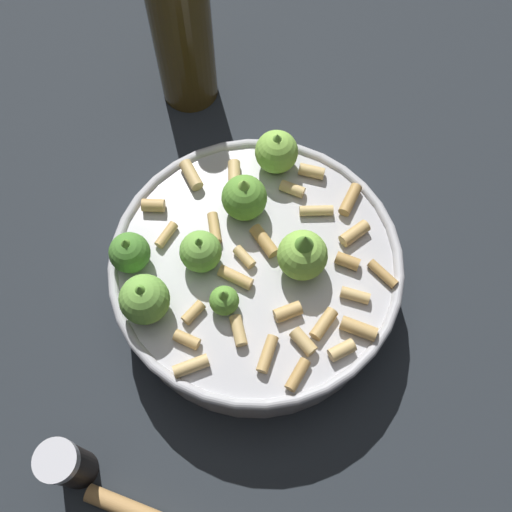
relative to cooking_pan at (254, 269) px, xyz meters
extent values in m
plane|color=#23282D|center=(0.00, 0.00, -0.04)|extent=(2.40, 2.40, 0.00)
cylinder|color=#B7B7BC|center=(0.00, 0.00, -0.01)|extent=(0.27, 0.27, 0.07)
torus|color=#B7B7BC|center=(0.00, 0.00, 0.02)|extent=(0.28, 0.28, 0.01)
sphere|color=#8CC64C|center=(0.11, -0.01, 0.05)|extent=(0.04, 0.04, 0.04)
cone|color=#75B247|center=(0.11, -0.01, 0.07)|extent=(0.02, 0.02, 0.02)
sphere|color=#609E38|center=(0.05, 0.02, 0.05)|extent=(0.04, 0.04, 0.04)
cone|color=#8CC64C|center=(0.05, 0.02, 0.07)|extent=(0.02, 0.02, 0.02)
sphere|color=#75B247|center=(-0.01, 0.05, 0.04)|extent=(0.04, 0.04, 0.04)
cone|color=#609E38|center=(-0.01, 0.05, 0.06)|extent=(0.01, 0.01, 0.01)
sphere|color=#4C8933|center=(-0.02, 0.11, 0.04)|extent=(0.04, 0.04, 0.04)
cone|color=#609E38|center=(-0.02, 0.11, 0.06)|extent=(0.02, 0.02, 0.01)
sphere|color=#75B247|center=(-0.06, 0.09, 0.05)|extent=(0.05, 0.05, 0.05)
cone|color=#609E38|center=(-0.06, 0.09, 0.07)|extent=(0.02, 0.02, 0.02)
sphere|color=#8CC64C|center=(0.00, -0.04, 0.05)|extent=(0.05, 0.05, 0.05)
cone|color=#609E38|center=(0.00, -0.04, 0.07)|extent=(0.03, 0.03, 0.02)
sphere|color=#609E38|center=(-0.05, 0.02, 0.04)|extent=(0.03, 0.03, 0.03)
cone|color=#609E38|center=(-0.05, 0.02, 0.05)|extent=(0.01, 0.01, 0.01)
cylinder|color=tan|center=(-0.05, -0.04, 0.03)|extent=(0.02, 0.03, 0.01)
cylinder|color=tan|center=(-0.11, -0.05, 0.03)|extent=(0.03, 0.02, 0.01)
cylinder|color=tan|center=(-0.09, 0.05, 0.03)|extent=(0.02, 0.03, 0.01)
cylinder|color=tan|center=(0.01, 0.09, 0.03)|extent=(0.03, 0.02, 0.01)
cylinder|color=tan|center=(-0.09, -0.02, 0.03)|extent=(0.03, 0.02, 0.01)
cylinder|color=tan|center=(0.06, -0.05, 0.03)|extent=(0.02, 0.03, 0.01)
cylinder|color=tan|center=(0.07, -0.09, 0.03)|extent=(0.04, 0.02, 0.01)
cylinder|color=tan|center=(-0.08, -0.05, 0.03)|extent=(0.03, 0.03, 0.01)
cylinder|color=tan|center=(0.00, -0.12, 0.03)|extent=(0.03, 0.03, 0.01)
cylinder|color=tan|center=(0.04, -0.09, 0.03)|extent=(0.03, 0.03, 0.01)
cylinder|color=tan|center=(0.00, 0.01, 0.03)|extent=(0.02, 0.02, 0.01)
cylinder|color=tan|center=(0.08, -0.03, 0.03)|extent=(0.02, 0.03, 0.01)
cylinder|color=tan|center=(-0.03, -0.10, 0.03)|extent=(0.01, 0.03, 0.01)
cylinder|color=tan|center=(0.08, 0.07, 0.03)|extent=(0.03, 0.03, 0.01)
cylinder|color=tan|center=(0.02, -0.01, 0.03)|extent=(0.03, 0.03, 0.01)
cylinder|color=tan|center=(0.01, -0.09, 0.03)|extent=(0.02, 0.02, 0.01)
cylinder|color=tan|center=(0.03, 0.04, 0.03)|extent=(0.03, 0.02, 0.01)
cylinder|color=tan|center=(0.10, -0.05, 0.03)|extent=(0.02, 0.03, 0.01)
cylinder|color=tan|center=(-0.06, -0.07, 0.03)|extent=(0.03, 0.02, 0.01)
cylinder|color=tan|center=(0.04, 0.11, 0.03)|extent=(0.01, 0.02, 0.01)
cylinder|color=tan|center=(0.09, 0.03, 0.03)|extent=(0.03, 0.02, 0.01)
cylinder|color=tan|center=(-0.07, 0.00, 0.03)|extent=(0.03, 0.02, 0.01)
cylinder|color=tan|center=(-0.08, -0.09, 0.03)|extent=(0.02, 0.03, 0.01)
cylinder|color=tan|center=(-0.11, 0.04, 0.03)|extent=(0.03, 0.03, 0.01)
cylinder|color=tan|center=(-0.06, 0.05, 0.03)|extent=(0.02, 0.02, 0.01)
cylinder|color=tan|center=(-0.02, 0.01, 0.03)|extent=(0.02, 0.03, 0.01)
cylinder|color=tan|center=(-0.06, -0.10, 0.03)|extent=(0.02, 0.03, 0.01)
cylinder|color=black|center=(-0.20, 0.13, -0.01)|extent=(0.03, 0.03, 0.07)
cylinder|color=silver|center=(-0.20, 0.13, 0.03)|extent=(0.04, 0.04, 0.01)
cylinder|color=#4C3814|center=(0.25, 0.11, 0.05)|extent=(0.07, 0.07, 0.19)
camera|label=1|loc=(-0.23, -0.03, 0.53)|focal=40.93mm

